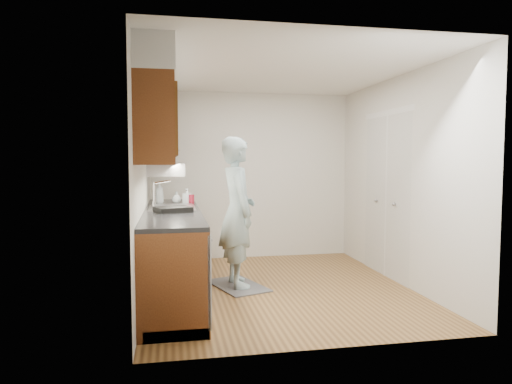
% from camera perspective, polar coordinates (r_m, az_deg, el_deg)
% --- Properties ---
extents(floor, '(3.50, 3.50, 0.00)m').
position_cam_1_polar(floor, '(5.44, 2.73, -11.87)').
color(floor, olive).
rests_on(floor, ground).
extents(ceiling, '(3.50, 3.50, 0.00)m').
position_cam_1_polar(ceiling, '(5.33, 2.82, 14.95)').
color(ceiling, white).
rests_on(ceiling, wall_left).
extents(wall_left, '(0.02, 3.50, 2.50)m').
position_cam_1_polar(wall_left, '(5.10, -13.85, 1.22)').
color(wall_left, silver).
rests_on(wall_left, floor).
extents(wall_right, '(0.02, 3.50, 2.50)m').
position_cam_1_polar(wall_right, '(5.77, 17.43, 1.46)').
color(wall_right, silver).
rests_on(wall_right, floor).
extents(wall_back, '(3.00, 0.02, 2.50)m').
position_cam_1_polar(wall_back, '(6.95, -0.55, 2.04)').
color(wall_back, silver).
rests_on(wall_back, floor).
extents(counter, '(0.64, 2.80, 1.30)m').
position_cam_1_polar(counter, '(5.19, -10.37, -7.16)').
color(counter, brown).
rests_on(counter, floor).
extents(upper_cabinets, '(0.47, 2.80, 1.21)m').
position_cam_1_polar(upper_cabinets, '(5.16, -12.06, 9.05)').
color(upper_cabinets, brown).
rests_on(upper_cabinets, wall_left).
extents(closet_door, '(0.02, 1.22, 2.05)m').
position_cam_1_polar(closet_door, '(6.04, 15.95, -0.54)').
color(closet_door, white).
rests_on(closet_door, wall_right).
extents(floor_mat, '(0.73, 0.93, 0.02)m').
position_cam_1_polar(floor_mat, '(5.50, -2.31, -11.61)').
color(floor_mat, slate).
rests_on(floor_mat, floor).
extents(person, '(0.55, 0.75, 1.97)m').
position_cam_1_polar(person, '(5.32, -2.34, -1.24)').
color(person, '#97B3B8').
rests_on(person, floor_mat).
extents(soap_bottle_a, '(0.15, 0.15, 0.27)m').
position_cam_1_polar(soap_bottle_a, '(5.92, -11.97, -0.07)').
color(soap_bottle_a, silver).
rests_on(soap_bottle_a, counter).
extents(soap_bottle_b, '(0.12, 0.12, 0.19)m').
position_cam_1_polar(soap_bottle_b, '(5.78, -8.59, -0.52)').
color(soap_bottle_b, silver).
rests_on(soap_bottle_b, counter).
extents(soap_bottle_c, '(0.16, 0.16, 0.15)m').
position_cam_1_polar(soap_bottle_c, '(5.89, -9.92, -0.67)').
color(soap_bottle_c, silver).
rests_on(soap_bottle_c, counter).
extents(soda_can, '(0.08, 0.08, 0.12)m').
position_cam_1_polar(soda_can, '(5.73, -8.05, -0.92)').
color(soda_can, maroon).
rests_on(soda_can, counter).
extents(steel_can, '(0.07, 0.07, 0.11)m').
position_cam_1_polar(steel_can, '(5.84, -8.00, -0.87)').
color(steel_can, '#A5A5AA').
rests_on(steel_can, counter).
extents(dish_rack, '(0.43, 0.39, 0.06)m').
position_cam_1_polar(dish_rack, '(4.90, -10.36, -2.15)').
color(dish_rack, black).
rests_on(dish_rack, counter).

